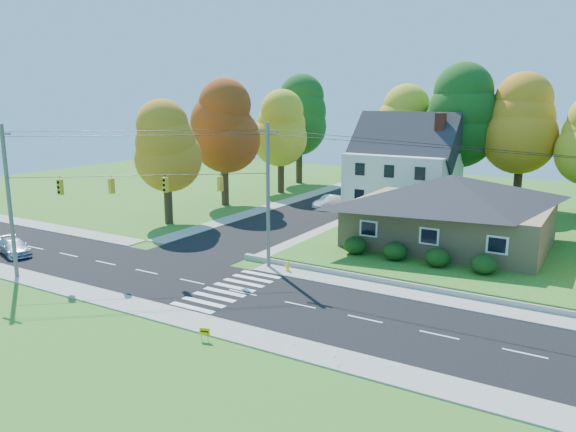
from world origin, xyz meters
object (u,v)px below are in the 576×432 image
silver_sedan (14,247)px  fire_hydrant (288,267)px  ranch_house (450,209)px  white_car (329,202)px

silver_sedan → fire_hydrant: bearing=-52.7°
ranch_house → white_car: (-15.40, 10.22, -2.58)m
white_car → fire_hydrant: white_car is taller
white_car → fire_hydrant: 22.53m
silver_sedan → ranch_house: bearing=-39.1°
silver_sedan → white_car: white_car is taller
silver_sedan → fire_hydrant: (19.77, 7.02, -0.27)m
ranch_house → silver_sedan: bearing=-146.9°
silver_sedan → white_car: 30.75m
white_car → fire_hydrant: bearing=-57.2°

